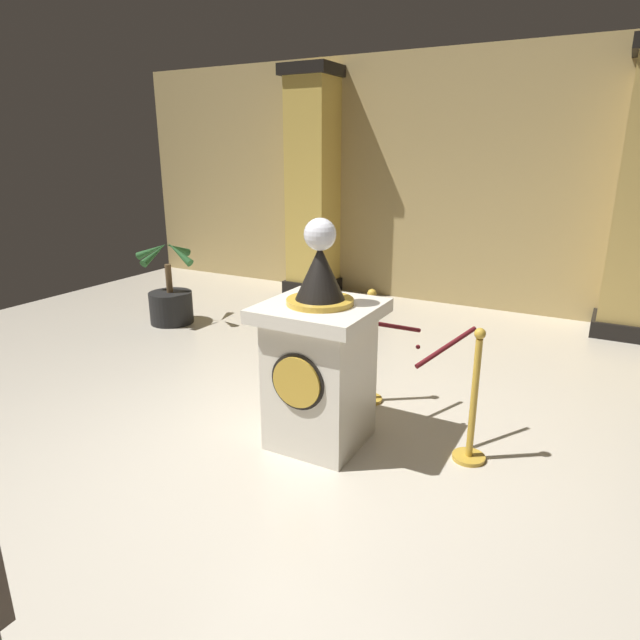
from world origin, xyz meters
The scene contains 8 objects.
ground_plane centered at (0.00, 0.00, 0.00)m, with size 11.21×11.21×0.00m, color beige.
back_wall centered at (0.00, 4.76, 1.74)m, with size 11.21×0.16×3.48m, color tan.
pedestal_clock centered at (0.13, 0.29, 0.68)m, with size 0.82×0.82×1.73m.
stanchion_near centered at (1.22, 0.58, 0.35)m, with size 0.24×0.24×1.02m.
stanchion_far centered at (0.18, 1.12, 0.37)m, with size 0.24×0.24×1.04m.
velvet_rope centered at (0.70, 0.85, 0.79)m, with size 0.83×0.82×0.22m.
column_left centered at (-2.21, 4.38, 1.66)m, with size 0.77×0.77×3.34m.
potted_palm_left centered at (-3.04, 2.03, 0.30)m, with size 0.87×0.87×1.10m.
Camera 1 is at (1.94, -3.03, 2.17)m, focal length 30.47 mm.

